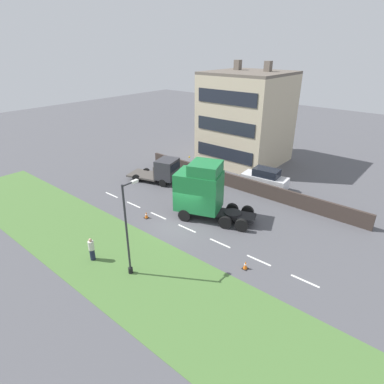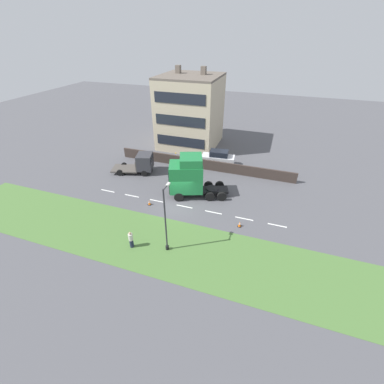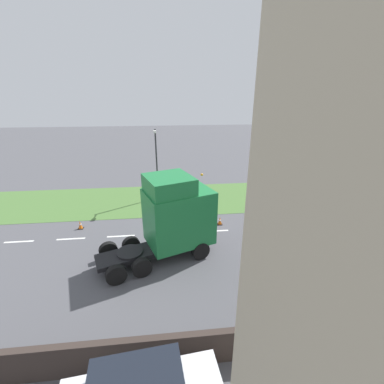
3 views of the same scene
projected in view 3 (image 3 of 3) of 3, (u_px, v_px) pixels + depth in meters
ground_plane at (179, 233)px, 17.45m from camera, size 120.00×120.00×0.00m
grass_verge at (175, 199)px, 23.00m from camera, size 7.00×44.00×0.01m
lane_markings at (169, 233)px, 17.38m from camera, size 0.16×21.00×0.00m
boundary_wall at (195, 348)px, 8.87m from camera, size 0.25×24.00×1.37m
lorry_cab at (175, 216)px, 14.44m from camera, size 4.56×6.80×4.96m
flatbed_truck at (332, 257)px, 12.62m from camera, size 3.63×5.72×2.57m
lamp_post at (157, 168)px, 22.07m from camera, size 1.26×0.29×6.13m
pedestrian at (191, 186)px, 23.88m from camera, size 0.39×0.39×1.66m
traffic_cone_lead at (220, 221)px, 18.49m from camera, size 0.36×0.36×0.58m
traffic_cone_trailing at (80, 225)px, 17.91m from camera, size 0.36×0.36×0.58m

